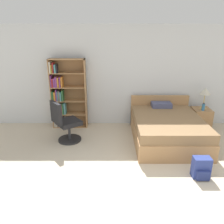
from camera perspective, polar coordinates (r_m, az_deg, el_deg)
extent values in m
plane|color=beige|center=(3.48, 12.07, -23.49)|extent=(14.00, 14.00, 0.00)
cube|color=silver|center=(5.84, 6.56, 9.08)|extent=(9.00, 0.06, 2.60)
cube|color=#AD7F51|center=(5.87, -15.59, 4.50)|extent=(0.02, 0.29, 1.80)
cube|color=#AD7F51|center=(5.70, -7.00, 4.65)|extent=(0.02, 0.29, 1.80)
cube|color=#936C45|center=(5.90, -11.11, 4.94)|extent=(0.90, 0.01, 1.80)
cube|color=#AD7F51|center=(6.05, -10.80, -3.56)|extent=(0.86, 0.27, 0.02)
cube|color=beige|center=(6.08, -14.66, -2.61)|extent=(0.03, 0.22, 0.21)
cube|color=beige|center=(6.03, -14.39, -2.34)|extent=(0.03, 0.17, 0.29)
cube|color=#665B51|center=(6.04, -13.91, -2.36)|extent=(0.03, 0.22, 0.27)
cube|color=beige|center=(6.02, -13.57, -2.55)|extent=(0.02, 0.17, 0.24)
cube|color=#2D6638|center=(6.02, -13.20, -2.61)|extent=(0.03, 0.19, 0.23)
cube|color=maroon|center=(6.02, -12.80, -2.53)|extent=(0.04, 0.21, 0.23)
cube|color=black|center=(5.98, -12.46, -2.25)|extent=(0.03, 0.18, 0.31)
cube|color=#665B51|center=(5.99, -12.03, -2.18)|extent=(0.03, 0.23, 0.31)
cube|color=#AD7F51|center=(5.92, -11.02, -0.36)|extent=(0.86, 0.27, 0.02)
cube|color=black|center=(5.92, -14.98, 0.76)|extent=(0.04, 0.18, 0.26)
cube|color=beige|center=(5.92, -14.42, 0.82)|extent=(0.04, 0.20, 0.26)
cube|color=#665B51|center=(5.90, -13.99, 0.53)|extent=(0.03, 0.16, 0.21)
cube|color=gold|center=(5.90, -13.55, 0.70)|extent=(0.04, 0.21, 0.23)
cube|color=maroon|center=(5.88, -13.10, 0.64)|extent=(0.04, 0.18, 0.23)
cube|color=#2D6638|center=(5.88, -12.70, 0.97)|extent=(0.03, 0.23, 0.28)
cube|color=teal|center=(5.84, -12.30, 0.94)|extent=(0.04, 0.16, 0.30)
cube|color=#AD7F51|center=(5.81, -11.25, 2.97)|extent=(0.86, 0.27, 0.02)
cube|color=#2D6638|center=(5.83, -15.27, 4.07)|extent=(0.04, 0.20, 0.25)
cube|color=orange|center=(5.81, -14.81, 4.01)|extent=(0.04, 0.18, 0.24)
cube|color=#7A387F|center=(5.80, -14.36, 4.34)|extent=(0.03, 0.20, 0.30)
cube|color=teal|center=(5.78, -14.09, 4.07)|extent=(0.02, 0.17, 0.25)
cube|color=#665B51|center=(5.79, -13.71, 4.19)|extent=(0.03, 0.19, 0.26)
cube|color=teal|center=(5.77, -13.34, 4.00)|extent=(0.04, 0.17, 0.23)
cube|color=#2D6638|center=(5.77, -12.87, 4.27)|extent=(0.03, 0.20, 0.28)
cube|color=#AD7F51|center=(5.72, -11.48, 6.42)|extent=(0.86, 0.27, 0.02)
cube|color=#7A387F|center=(5.76, -15.65, 7.80)|extent=(0.03, 0.22, 0.30)
cube|color=maroon|center=(5.75, -15.29, 7.40)|extent=(0.03, 0.21, 0.22)
cube|color=#7A387F|center=(5.74, -14.90, 7.44)|extent=(0.04, 0.20, 0.22)
cube|color=#7A387F|center=(5.73, -14.41, 7.66)|extent=(0.04, 0.23, 0.26)
cube|color=orange|center=(5.71, -13.97, 7.59)|extent=(0.04, 0.19, 0.25)
cube|color=#7A387F|center=(5.71, -13.48, 7.68)|extent=(0.03, 0.22, 0.26)
cube|color=orange|center=(5.69, -13.08, 7.68)|extent=(0.03, 0.20, 0.26)
cube|color=#AD7F51|center=(5.65, -11.73, 9.96)|extent=(0.86, 0.27, 0.02)
cube|color=beige|center=(5.68, -16.00, 11.18)|extent=(0.03, 0.17, 0.28)
cube|color=gold|center=(5.67, -15.61, 10.83)|extent=(0.02, 0.16, 0.20)
cube|color=maroon|center=(5.67, -15.20, 11.12)|extent=(0.03, 0.21, 0.25)
cube|color=teal|center=(5.66, -14.71, 10.91)|extent=(0.04, 0.20, 0.20)
cube|color=black|center=(5.63, -14.34, 10.94)|extent=(0.02, 0.16, 0.21)
cube|color=#AD7F51|center=(5.61, -11.97, 13.38)|extent=(0.90, 0.29, 0.02)
cube|color=#AD7F51|center=(5.25, 13.91, -5.40)|extent=(1.52, 1.96, 0.38)
cube|color=olive|center=(5.13, 14.17, -2.41)|extent=(1.49, 1.92, 0.21)
cube|color=#AD7F51|center=(6.01, 12.03, 0.40)|extent=(1.52, 0.08, 0.84)
cube|color=#4C5175|center=(5.75, 12.61, 1.87)|extent=(0.50, 0.30, 0.12)
cylinder|color=#232326|center=(5.28, -11.09, -7.05)|extent=(0.53, 0.53, 0.04)
cylinder|color=#333338|center=(5.19, -11.23, -5.06)|extent=(0.06, 0.06, 0.36)
cube|color=black|center=(5.10, -11.40, -2.68)|extent=(0.67, 0.67, 0.10)
cube|color=black|center=(4.89, -14.56, -0.26)|extent=(0.33, 0.40, 0.48)
cube|color=#AD7F51|center=(6.17, 21.96, -1.61)|extent=(0.45, 0.47, 0.54)
sphere|color=tan|center=(5.92, 22.94, -1.49)|extent=(0.02, 0.02, 0.02)
cylinder|color=tan|center=(6.11, 22.50, 0.92)|extent=(0.17, 0.17, 0.02)
cylinder|color=tan|center=(6.06, 22.74, 2.63)|extent=(0.02, 0.02, 0.36)
cone|color=beige|center=(5.99, 23.07, 5.07)|extent=(0.27, 0.27, 0.17)
cylinder|color=teal|center=(5.95, 22.59, 1.20)|extent=(0.07, 0.07, 0.17)
cylinder|color=#2D2D33|center=(5.92, 22.71, 2.09)|extent=(0.05, 0.05, 0.02)
cube|color=navy|center=(4.18, 22.12, -13.20)|extent=(0.29, 0.18, 0.38)
cube|color=navy|center=(4.14, 22.58, -15.06)|extent=(0.22, 0.06, 0.17)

